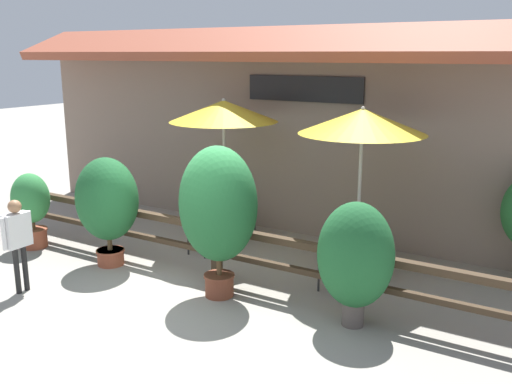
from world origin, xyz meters
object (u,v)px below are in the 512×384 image
chair_middle_wallside (372,236)px  potted_plant_broad_leaf (107,201)px  chair_near_streetside (204,227)px  chair_middle_streetside (337,259)px  patio_umbrella_middle (362,122)px  potted_plant_corner_fern (355,257)px  dining_table_middle (357,243)px  potted_plant_entrance_palm (218,207)px  potted_plant_small_flowering (31,205)px  chair_near_wallside (241,211)px  dining_table_near (225,216)px  patio_umbrella_near (224,111)px  pedestrian (17,234)px

chair_middle_wallside → potted_plant_broad_leaf: potted_plant_broad_leaf is taller
chair_near_streetside → chair_middle_streetside: 2.83m
patio_umbrella_middle → potted_plant_corner_fern: size_ratio=1.62×
dining_table_middle → potted_plant_entrance_palm: bearing=-127.5°
patio_umbrella_middle → chair_middle_wallside: 2.24m
dining_table_middle → potted_plant_broad_leaf: size_ratio=0.47×
potted_plant_entrance_palm → potted_plant_small_flowering: size_ratio=1.61×
chair_near_wallside → potted_plant_small_flowering: (-2.96, -2.82, 0.36)m
chair_middle_wallside → potted_plant_entrance_palm: potted_plant_entrance_palm is taller
chair_near_streetside → potted_plant_entrance_palm: size_ratio=0.37×
dining_table_near → patio_umbrella_middle: (2.85, -0.21, 2.05)m
patio_umbrella_near → potted_plant_entrance_palm: patio_umbrella_near is taller
chair_middle_streetside → pedestrian: 5.01m
dining_table_near → chair_near_streetside: (-0.01, -0.67, -0.07)m
chair_near_wallside → pedestrian: size_ratio=0.58×
potted_plant_corner_fern → chair_middle_streetside: bearing=124.2°
patio_umbrella_middle → potted_plant_corner_fern: patio_umbrella_middle is taller
chair_near_streetside → potted_plant_broad_leaf: bearing=-126.8°
dining_table_near → potted_plant_corner_fern: (3.52, -1.98, 0.44)m
patio_umbrella_near → pedestrian: patio_umbrella_near is taller
patio_umbrella_near → dining_table_middle: patio_umbrella_near is taller
patio_umbrella_middle → potted_plant_small_flowering: size_ratio=1.95×
dining_table_near → potted_plant_broad_leaf: potted_plant_broad_leaf is taller
dining_table_near → potted_plant_small_flowering: potted_plant_small_flowering is taller
dining_table_near → potted_plant_entrance_palm: size_ratio=0.39×
chair_near_wallside → patio_umbrella_middle: patio_umbrella_middle is taller
potted_plant_small_flowering → pedestrian: pedestrian is taller
potted_plant_small_flowering → chair_middle_wallside: bearing=24.3°
potted_plant_entrance_palm → potted_plant_broad_leaf: potted_plant_entrance_palm is taller
potted_plant_corner_fern → dining_table_middle: bearing=110.6°
chair_near_streetside → potted_plant_broad_leaf: size_ratio=0.45×
chair_near_wallside → potted_plant_broad_leaf: potted_plant_broad_leaf is taller
chair_near_wallside → pedestrian: pedestrian is taller
patio_umbrella_near → dining_table_middle: 3.52m
patio_umbrella_near → potted_plant_corner_fern: (3.52, -1.98, -1.61)m
dining_table_middle → chair_middle_streetside: (-0.05, -0.72, -0.07)m
potted_plant_small_flowering → patio_umbrella_near: bearing=35.4°
patio_umbrella_near → potted_plant_entrance_palm: 2.80m
chair_middle_streetside → chair_middle_wallside: 1.44m
chair_middle_wallside → potted_plant_corner_fern: potted_plant_corner_fern is taller
potted_plant_entrance_palm → potted_plant_small_flowering: (-4.40, -0.01, -0.58)m
patio_umbrella_near → chair_near_wallside: patio_umbrella_near is taller
patio_umbrella_near → chair_near_wallside: size_ratio=3.27×
potted_plant_corner_fern → potted_plant_small_flowering: 6.55m
dining_table_near → chair_middle_streetside: size_ratio=1.05×
potted_plant_small_flowering → pedestrian: size_ratio=0.98×
pedestrian → potted_plant_broad_leaf: bearing=-11.3°
dining_table_middle → patio_umbrella_middle: bearing=116.6°
potted_plant_corner_fern → potted_plant_small_flowering: (-6.55, -0.17, -0.15)m
patio_umbrella_middle → potted_plant_corner_fern: (0.66, -1.77, -1.61)m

